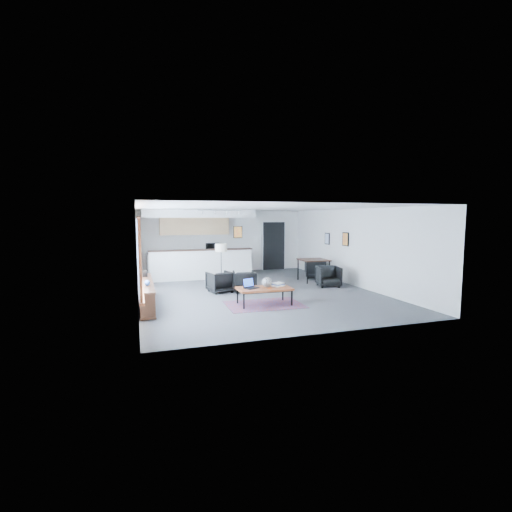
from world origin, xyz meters
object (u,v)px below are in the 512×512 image
object	(u,v)px
floor_lamp	(221,249)
dining_chair_far	(315,269)
laptop	(250,285)
dining_chair_near	(328,277)
coffee_table	(264,289)
armchair_right	(245,280)
armchair_left	(220,281)
book_stack	(278,284)
ceramic_pot	(267,282)
dining_table	(314,261)
microwave	(214,246)

from	to	relation	value
floor_lamp	dining_chair_far	size ratio (longest dim) A/B	2.15
dining_chair_far	laptop	bearing A→B (deg)	65.56
laptop	dining_chair_near	xyz separation A→B (m)	(3.28, 1.71, -0.21)
coffee_table	armchair_right	bearing A→B (deg)	91.29
dining_chair_near	dining_chair_far	distance (m)	1.83
floor_lamp	dining_chair_near	distance (m)	3.74
coffee_table	laptop	world-z (taller)	laptop
armchair_left	book_stack	bearing A→B (deg)	109.05
ceramic_pot	armchair_left	size ratio (longest dim) A/B	0.38
coffee_table	dining_table	bearing A→B (deg)	45.76
ceramic_pot	floor_lamp	xyz separation A→B (m)	(-0.54, 3.13, 0.64)
floor_lamp	dining_table	size ratio (longest dim) A/B	1.44
floor_lamp	dining_chair_far	distance (m)	3.89
laptop	armchair_right	xyz separation A→B (m)	(0.36, 1.75, -0.17)
book_stack	floor_lamp	bearing A→B (deg)	105.85
armchair_right	dining_chair_near	world-z (taller)	armchair_right
armchair_right	floor_lamp	distance (m)	1.67
armchair_left	coffee_table	bearing A→B (deg)	98.00
armchair_left	microwave	xyz separation A→B (m)	(0.62, 3.97, 0.77)
laptop	microwave	distance (m)	5.93
armchair_right	floor_lamp	world-z (taller)	floor_lamp
ceramic_pot	floor_lamp	size ratio (longest dim) A/B	0.19
laptop	floor_lamp	xyz separation A→B (m)	(-0.07, 3.10, 0.70)
armchair_left	microwave	distance (m)	4.09
laptop	coffee_table	bearing A→B (deg)	-35.03
ceramic_pot	book_stack	xyz separation A→B (m)	(0.34, 0.04, -0.09)
armchair_left	ceramic_pot	bearing A→B (deg)	100.75
ceramic_pot	dining_table	size ratio (longest dim) A/B	0.27
ceramic_pot	book_stack	bearing A→B (deg)	6.56
dining_table	dining_chair_near	world-z (taller)	dining_table
dining_table	dining_chair_far	xyz separation A→B (m)	(0.42, 0.68, -0.40)
coffee_table	laptop	xyz separation A→B (m)	(-0.38, 0.08, 0.11)
laptop	dining_chair_far	xyz separation A→B (m)	(3.69, 3.49, -0.21)
book_stack	dining_chair_near	xyz separation A→B (m)	(2.48, 1.70, -0.19)
coffee_table	dining_chair_near	size ratio (longest dim) A/B	2.22
armchair_right	floor_lamp	bearing A→B (deg)	-60.69
laptop	ceramic_pot	distance (m)	0.47
armchair_left	dining_chair_far	xyz separation A→B (m)	(4.07, 1.58, -0.03)
armchair_left	microwave	world-z (taller)	microwave
dining_table	dining_chair_near	distance (m)	1.17
dining_table	microwave	xyz separation A→B (m)	(-3.04, 3.08, 0.39)
armchair_right	microwave	xyz separation A→B (m)	(-0.12, 4.14, 0.76)
laptop	armchair_right	bearing A→B (deg)	54.83
dining_table	dining_chair_far	world-z (taller)	dining_table
coffee_table	microwave	size ratio (longest dim) A/B	2.49
dining_chair_far	ceramic_pot	bearing A→B (deg)	69.69
armchair_left	dining_chair_near	bearing A→B (deg)	163.97
laptop	microwave	world-z (taller)	microwave
laptop	ceramic_pot	world-z (taller)	ceramic_pot
coffee_table	laptop	distance (m)	0.40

